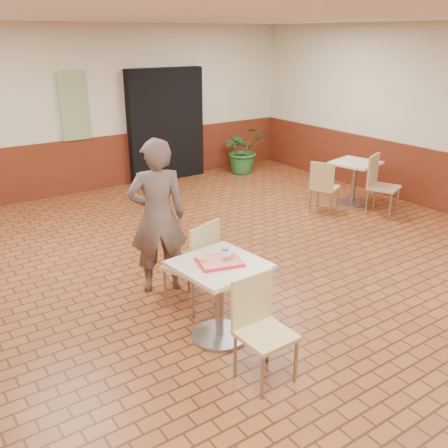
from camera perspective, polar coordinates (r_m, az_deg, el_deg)
room_shell at (r=5.49m, az=6.72°, el=7.04°), size 8.01×10.01×3.01m
wainscot_band at (r=5.81m, az=6.30°, el=-2.57°), size 8.00×10.00×1.00m
corridor_doorway at (r=10.20m, az=-6.64°, el=11.16°), size 1.60×0.22×2.20m
promo_poster at (r=9.48m, az=-16.79°, el=12.76°), size 0.50×0.03×1.20m
main_table at (r=4.78m, az=-0.53°, el=-7.33°), size 0.76×0.76×0.80m
chair_main_front at (r=4.30m, az=4.16°, el=-11.24°), size 0.43×0.43×0.93m
chair_main_back at (r=5.29m, az=-3.19°, el=-4.23°), size 0.58×0.58×1.00m
customer at (r=5.61m, az=-7.60°, el=0.81°), size 0.75×0.62×1.78m
serving_tray at (r=4.66m, az=-0.54°, el=-4.35°), size 0.41×0.32×0.03m
ring_donut at (r=4.66m, az=-2.48°, el=-3.98°), size 0.11×0.11×0.03m
long_john_donut at (r=4.68m, az=0.48°, el=-3.79°), size 0.15×0.10×0.04m
paper_cup at (r=4.79m, az=0.11°, el=-2.90°), size 0.07×0.07×0.08m
second_table at (r=8.96m, az=14.68°, el=5.37°), size 0.71×0.71×0.75m
chair_second_left at (r=8.37m, az=11.32°, el=4.46°), size 0.54×0.54×0.88m
chair_second_front at (r=8.54m, az=17.33°, el=4.63°), size 0.58×0.58×0.98m
potted_plant at (r=10.73m, az=2.22°, el=8.50°), size 0.96×0.85×1.00m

